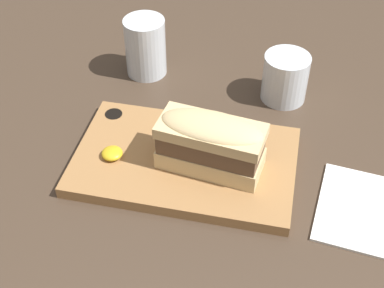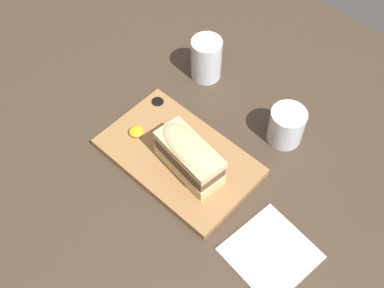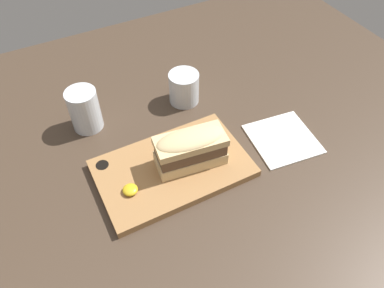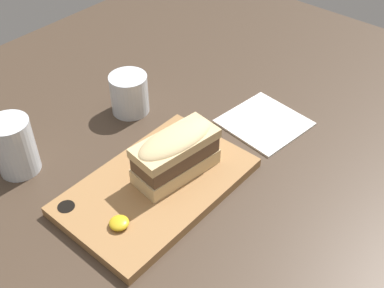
# 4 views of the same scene
# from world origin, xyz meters

# --- Properties ---
(dining_table) EXTENTS (1.65, 1.15, 0.02)m
(dining_table) POSITION_xyz_m (0.00, 0.00, 0.01)
(dining_table) COLOR #423326
(dining_table) RESTS_ON ground
(serving_board) EXTENTS (0.32, 0.20, 0.02)m
(serving_board) POSITION_xyz_m (0.02, -0.05, 0.03)
(serving_board) COLOR #9E7042
(serving_board) RESTS_ON dining_table
(sandwich) EXTENTS (0.15, 0.08, 0.08)m
(sandwich) POSITION_xyz_m (0.06, -0.06, 0.08)
(sandwich) COLOR #DBBC84
(sandwich) RESTS_ON serving_board
(mustard_dollop) EXTENTS (0.03, 0.03, 0.01)m
(mustard_dollop) POSITION_xyz_m (-0.08, -0.07, 0.04)
(mustard_dollop) COLOR gold
(mustard_dollop) RESTS_ON serving_board
(water_glass) EXTENTS (0.07, 0.07, 0.10)m
(water_glass) POSITION_xyz_m (-0.09, 0.17, 0.07)
(water_glass) COLOR silver
(water_glass) RESTS_ON dining_table
(wine_glass) EXTENTS (0.08, 0.08, 0.08)m
(wine_glass) POSITION_xyz_m (0.15, 0.14, 0.06)
(wine_glass) COLOR silver
(wine_glass) RESTS_ON dining_table
(napkin) EXTENTS (0.16, 0.16, 0.00)m
(napkin) POSITION_xyz_m (0.29, -0.09, 0.02)
(napkin) COLOR white
(napkin) RESTS_ON dining_table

